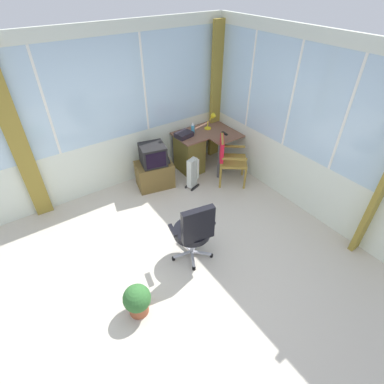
{
  "coord_description": "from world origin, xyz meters",
  "views": [
    {
      "loc": [
        -1.36,
        -2.29,
        3.28
      ],
      "look_at": [
        0.53,
        0.47,
        0.7
      ],
      "focal_mm": 27.7,
      "sensor_mm": 36.0,
      "label": 1
    }
  ],
  "objects_px": {
    "wooden_armchair": "(227,155)",
    "tv_remote": "(225,133)",
    "desk_lamp": "(213,119)",
    "tv_on_stand": "(154,168)",
    "paper_tray": "(184,135)",
    "desk": "(191,151)",
    "space_heater": "(193,173)",
    "spray_bottle": "(193,128)",
    "potted_plant": "(137,300)",
    "office_chair": "(194,230)"
  },
  "relations": [
    {
      "from": "desk_lamp",
      "to": "tv_on_stand",
      "type": "height_order",
      "value": "desk_lamp"
    },
    {
      "from": "desk_lamp",
      "to": "tv_remote",
      "type": "height_order",
      "value": "desk_lamp"
    },
    {
      "from": "desk_lamp",
      "to": "spray_bottle",
      "type": "xyz_separation_m",
      "value": [
        -0.42,
        0.06,
        -0.1
      ]
    },
    {
      "from": "desk",
      "to": "potted_plant",
      "type": "height_order",
      "value": "desk"
    },
    {
      "from": "desk",
      "to": "office_chair",
      "type": "height_order",
      "value": "office_chair"
    },
    {
      "from": "paper_tray",
      "to": "office_chair",
      "type": "distance_m",
      "value": 2.25
    },
    {
      "from": "desk",
      "to": "tv_on_stand",
      "type": "bearing_deg",
      "value": -173.84
    },
    {
      "from": "tv_remote",
      "to": "desk",
      "type": "bearing_deg",
      "value": 154.87
    },
    {
      "from": "desk",
      "to": "spray_bottle",
      "type": "bearing_deg",
      "value": 35.72
    },
    {
      "from": "paper_tray",
      "to": "spray_bottle",
      "type": "bearing_deg",
      "value": 8.88
    },
    {
      "from": "desk",
      "to": "wooden_armchair",
      "type": "distance_m",
      "value": 0.79
    },
    {
      "from": "paper_tray",
      "to": "office_chair",
      "type": "relative_size",
      "value": 0.31
    },
    {
      "from": "desk_lamp",
      "to": "potted_plant",
      "type": "height_order",
      "value": "desk_lamp"
    },
    {
      "from": "paper_tray",
      "to": "tv_on_stand",
      "type": "bearing_deg",
      "value": -170.55
    },
    {
      "from": "wooden_armchair",
      "to": "tv_on_stand",
      "type": "height_order",
      "value": "wooden_armchair"
    },
    {
      "from": "paper_tray",
      "to": "desk_lamp",
      "type": "bearing_deg",
      "value": -2.6
    },
    {
      "from": "desk_lamp",
      "to": "tv_remote",
      "type": "distance_m",
      "value": 0.37
    },
    {
      "from": "spray_bottle",
      "to": "paper_tray",
      "type": "xyz_separation_m",
      "value": [
        -0.23,
        -0.04,
        -0.06
      ]
    },
    {
      "from": "tv_remote",
      "to": "tv_on_stand",
      "type": "xyz_separation_m",
      "value": [
        -1.41,
        0.22,
        -0.38
      ]
    },
    {
      "from": "space_heater",
      "to": "tv_remote",
      "type": "bearing_deg",
      "value": 13.13
    },
    {
      "from": "desk",
      "to": "space_heater",
      "type": "xyz_separation_m",
      "value": [
        -0.3,
        -0.51,
        -0.09
      ]
    },
    {
      "from": "spray_bottle",
      "to": "tv_on_stand",
      "type": "distance_m",
      "value": 1.07
    },
    {
      "from": "desk_lamp",
      "to": "paper_tray",
      "type": "distance_m",
      "value": 0.66
    },
    {
      "from": "paper_tray",
      "to": "wooden_armchair",
      "type": "relative_size",
      "value": 0.34
    },
    {
      "from": "wooden_armchair",
      "to": "tv_on_stand",
      "type": "distance_m",
      "value": 1.32
    },
    {
      "from": "spray_bottle",
      "to": "wooden_armchair",
      "type": "relative_size",
      "value": 0.24
    },
    {
      "from": "space_heater",
      "to": "spray_bottle",
      "type": "bearing_deg",
      "value": 55.77
    },
    {
      "from": "wooden_armchair",
      "to": "tv_remote",
      "type": "bearing_deg",
      "value": 56.49
    },
    {
      "from": "desk_lamp",
      "to": "tv_on_stand",
      "type": "relative_size",
      "value": 0.39
    },
    {
      "from": "tv_remote",
      "to": "wooden_armchair",
      "type": "bearing_deg",
      "value": -119.46
    },
    {
      "from": "paper_tray",
      "to": "potted_plant",
      "type": "height_order",
      "value": "paper_tray"
    },
    {
      "from": "paper_tray",
      "to": "space_heater",
      "type": "xyz_separation_m",
      "value": [
        -0.16,
        -0.54,
        -0.48
      ]
    },
    {
      "from": "potted_plant",
      "to": "tv_remote",
      "type": "bearing_deg",
      "value": 34.08
    },
    {
      "from": "tv_remote",
      "to": "wooden_armchair",
      "type": "relative_size",
      "value": 0.17
    },
    {
      "from": "office_chair",
      "to": "desk_lamp",
      "type": "bearing_deg",
      "value": 47.43
    },
    {
      "from": "spray_bottle",
      "to": "paper_tray",
      "type": "relative_size",
      "value": 0.72
    },
    {
      "from": "tv_on_stand",
      "to": "paper_tray",
      "type": "bearing_deg",
      "value": 9.45
    },
    {
      "from": "paper_tray",
      "to": "desk",
      "type": "bearing_deg",
      "value": -10.81
    },
    {
      "from": "tv_on_stand",
      "to": "potted_plant",
      "type": "xyz_separation_m",
      "value": [
        -1.39,
        -2.12,
        -0.14
      ]
    },
    {
      "from": "paper_tray",
      "to": "tv_on_stand",
      "type": "distance_m",
      "value": 0.84
    },
    {
      "from": "wooden_armchair",
      "to": "space_heater",
      "type": "relative_size",
      "value": 1.52
    },
    {
      "from": "desk",
      "to": "paper_tray",
      "type": "distance_m",
      "value": 0.41
    },
    {
      "from": "paper_tray",
      "to": "wooden_armchair",
      "type": "height_order",
      "value": "wooden_armchair"
    },
    {
      "from": "desk_lamp",
      "to": "potted_plant",
      "type": "distance_m",
      "value": 3.6
    },
    {
      "from": "paper_tray",
      "to": "space_heater",
      "type": "bearing_deg",
      "value": -106.83
    },
    {
      "from": "wooden_armchair",
      "to": "desk",
      "type": "bearing_deg",
      "value": 112.14
    },
    {
      "from": "office_chair",
      "to": "desk",
      "type": "bearing_deg",
      "value": 56.81
    },
    {
      "from": "tv_on_stand",
      "to": "tv_remote",
      "type": "bearing_deg",
      "value": -8.74
    },
    {
      "from": "wooden_armchair",
      "to": "space_heater",
      "type": "xyz_separation_m",
      "value": [
        -0.59,
        0.2,
        -0.27
      ]
    },
    {
      "from": "space_heater",
      "to": "potted_plant",
      "type": "xyz_separation_m",
      "value": [
        -1.95,
        -1.7,
        -0.07
      ]
    }
  ]
}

